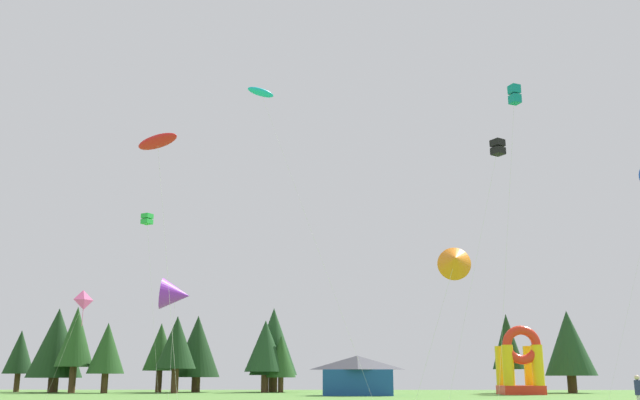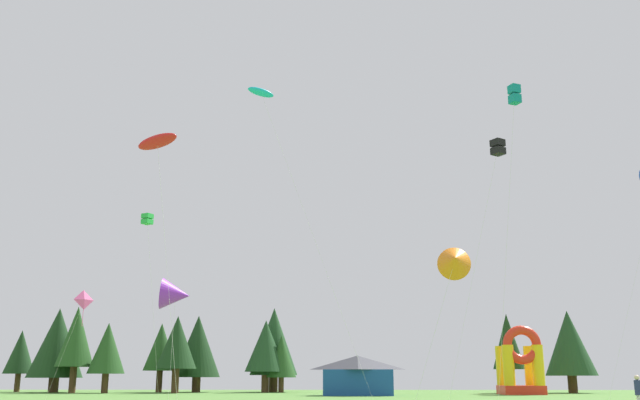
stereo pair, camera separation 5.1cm
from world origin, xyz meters
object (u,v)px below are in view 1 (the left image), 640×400
kite_black_box (498,148)px  kite_red_parafoil (158,142)px  kite_orange_delta (455,261)px  kite_green_box (147,219)px  kite_cyan_parafoil (261,93)px  inflatable_orange_dome (520,367)px  festival_tent (357,375)px  kite_purple_delta (175,295)px  kite_pink_diamond (84,301)px  kite_teal_box (514,96)px  person_near_camera (638,391)px

kite_black_box → kite_red_parafoil: size_ratio=1.27×
kite_orange_delta → kite_green_box: bearing=138.0°
kite_green_box → kite_red_parafoil: kite_green_box is taller
kite_orange_delta → kite_cyan_parafoil: (-12.41, 13.44, 15.59)m
inflatable_orange_dome → festival_tent: (-16.48, -4.20, -0.78)m
kite_purple_delta → kite_black_box: (22.82, 0.40, 10.56)m
kite_cyan_parafoil → kite_pink_diamond: bearing=163.8°
kite_teal_box → festival_tent: 34.21m
kite_orange_delta → kite_black_box: 15.38m
person_near_camera → inflatable_orange_dome: bearing=169.7°
kite_green_box → kite_black_box: kite_black_box is taller
kite_green_box → inflatable_orange_dome: (34.67, 14.51, -12.27)m
kite_cyan_parafoil → kite_red_parafoil: 19.23m
kite_teal_box → festival_tent: size_ratio=2.94×
kite_teal_box → inflatable_orange_dome: bearing=77.4°
kite_black_box → kite_purple_delta: bearing=-179.0°
festival_tent → kite_orange_delta: bearing=-81.4°
kite_orange_delta → kite_cyan_parafoil: 24.03m
festival_tent → kite_pink_diamond: bearing=-148.8°
kite_purple_delta → person_near_camera: 29.37m
kite_orange_delta → kite_purple_delta: size_ratio=1.06×
kite_teal_box → inflatable_orange_dome: size_ratio=2.85×
person_near_camera → festival_tent: size_ratio=0.28×
kite_purple_delta → festival_tent: size_ratio=1.29×
kite_orange_delta → kite_red_parafoil: kite_red_parafoil is taller
kite_cyan_parafoil → person_near_camera: 34.32m
kite_cyan_parafoil → kite_green_box: kite_cyan_parafoil is taller
kite_teal_box → kite_pink_diamond: size_ratio=2.33×
kite_orange_delta → festival_tent: bearing=98.6°
kite_teal_box → kite_red_parafoil: 21.67m
kite_cyan_parafoil → festival_tent: 28.85m
kite_pink_diamond → person_near_camera: (34.81, -20.13, -6.53)m
kite_red_parafoil → kite_purple_delta: bearing=97.4°
kite_teal_box → kite_green_box: (-27.41, 18.10, -3.62)m
kite_teal_box → festival_tent: kite_teal_box is taller
kite_green_box → festival_tent: (18.19, 10.32, -13.05)m
kite_teal_box → kite_red_parafoil: bearing=-165.3°
kite_black_box → kite_green_box: bearing=160.3°
kite_black_box → inflatable_orange_dome: 29.61m
kite_red_parafoil → person_near_camera: size_ratio=7.88×
kite_cyan_parafoil → person_near_camera: (20.53, -15.99, -22.38)m
kite_black_box → inflatable_orange_dome: size_ratio=2.74×
kite_purple_delta → kite_black_box: size_ratio=0.46×
kite_red_parafoil → kite_teal_box: bearing=14.7°
kite_purple_delta → kite_red_parafoil: size_ratio=0.58×
kite_cyan_parafoil → kite_pink_diamond: (-14.28, 4.14, -15.85)m
kite_teal_box → kite_cyan_parafoil: size_ratio=0.80×
kite_green_box → kite_pink_diamond: bearing=-141.7°
kite_purple_delta → person_near_camera: bearing=-26.2°
person_near_camera → festival_tent: bearing=-163.8°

